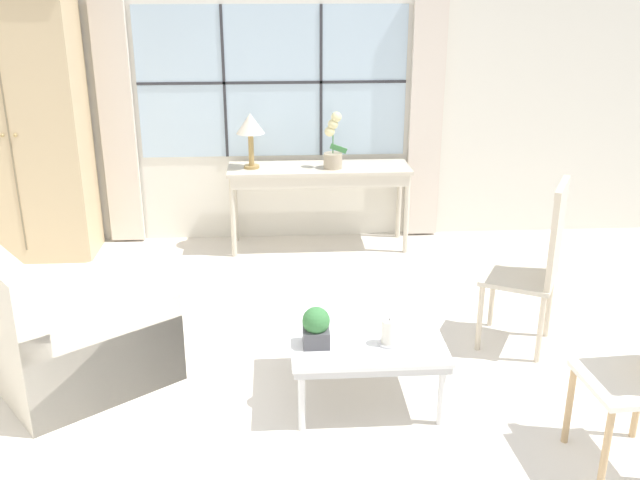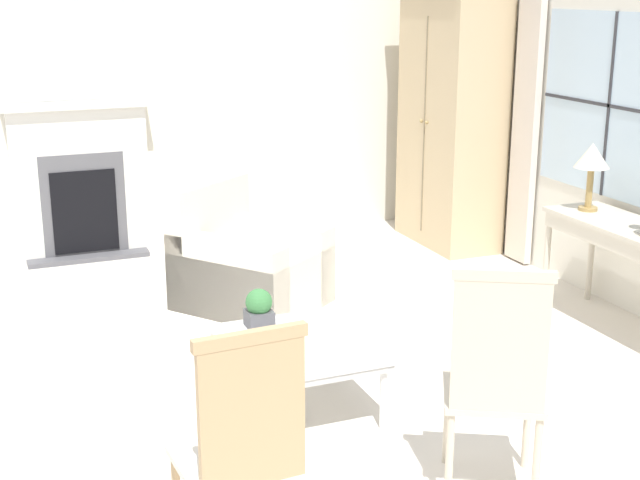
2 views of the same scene
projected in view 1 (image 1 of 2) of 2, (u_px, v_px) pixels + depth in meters
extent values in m
plane|color=silver|center=(280.00, 423.00, 3.91)|extent=(14.00, 14.00, 0.00)
cube|color=silver|center=(273.00, 85.00, 6.25)|extent=(7.20, 0.06, 2.80)
cube|color=silver|center=(273.00, 82.00, 6.21)|extent=(2.35, 0.01, 1.30)
cube|color=#2D2D33|center=(224.00, 83.00, 6.18)|extent=(0.02, 0.02, 1.30)
cube|color=#2D2D33|center=(321.00, 82.00, 6.23)|extent=(0.02, 0.02, 1.30)
cube|color=#2D2D33|center=(273.00, 83.00, 6.21)|extent=(2.35, 0.02, 0.02)
cube|color=beige|center=(117.00, 119.00, 6.19)|extent=(0.29, 0.06, 2.23)
cube|color=beige|center=(426.00, 115.00, 6.35)|extent=(0.29, 0.06, 2.23)
cube|color=tan|center=(20.00, 128.00, 5.91)|extent=(1.05, 0.52, 2.22)
cube|color=#74644C|center=(10.00, 141.00, 5.68)|extent=(0.01, 0.01, 1.87)
sphere|color=#997F4C|center=(2.00, 135.00, 5.65)|extent=(0.03, 0.03, 0.03)
sphere|color=#997F4C|center=(15.00, 135.00, 5.66)|extent=(0.03, 0.03, 0.03)
cube|color=beige|center=(319.00, 168.00, 6.21)|extent=(1.58, 0.47, 0.03)
cube|color=beige|center=(319.00, 176.00, 6.23)|extent=(1.52, 0.45, 0.10)
cylinder|color=beige|center=(233.00, 217.00, 6.11)|extent=(0.04, 0.04, 0.71)
cylinder|color=beige|center=(406.00, 214.00, 6.20)|extent=(0.04, 0.04, 0.71)
cylinder|color=beige|center=(235.00, 204.00, 6.47)|extent=(0.04, 0.04, 0.71)
cylinder|color=beige|center=(399.00, 201.00, 6.56)|extent=(0.04, 0.04, 0.71)
cylinder|color=#9E7F47|center=(252.00, 167.00, 6.16)|extent=(0.13, 0.13, 0.02)
cylinder|color=#9E7F47|center=(251.00, 149.00, 6.10)|extent=(0.05, 0.05, 0.28)
cone|color=beige|center=(250.00, 123.00, 6.02)|extent=(0.24, 0.24, 0.17)
cylinder|color=tan|center=(333.00, 161.00, 6.13)|extent=(0.16, 0.16, 0.13)
cylinder|color=#38753D|center=(333.00, 134.00, 6.05)|extent=(0.01, 0.01, 0.34)
cube|color=#38753D|center=(339.00, 149.00, 6.10)|extent=(0.15, 0.02, 0.09)
sphere|color=beige|center=(330.00, 131.00, 6.05)|extent=(0.09, 0.09, 0.09)
sphere|color=beige|center=(333.00, 124.00, 6.03)|extent=(0.09, 0.09, 0.09)
sphere|color=beige|center=(336.00, 117.00, 6.01)|extent=(0.09, 0.09, 0.09)
cube|color=beige|center=(82.00, 347.00, 4.27)|extent=(1.23, 1.21, 0.43)
cube|color=beige|center=(5.00, 298.00, 3.88)|extent=(0.61, 0.75, 0.45)
cube|color=beige|center=(61.00, 319.00, 4.46)|extent=(0.86, 0.72, 0.57)
cube|color=beige|center=(103.00, 356.00, 4.03)|extent=(0.86, 0.72, 0.57)
cube|color=beige|center=(519.00, 277.00, 4.60)|extent=(0.60, 0.60, 0.03)
cube|color=beige|center=(556.00, 237.00, 4.41)|extent=(0.22, 0.37, 0.59)
cube|color=beige|center=(563.00, 188.00, 4.30)|extent=(0.24, 0.40, 0.05)
cylinder|color=beige|center=(480.00, 318.00, 4.60)|extent=(0.04, 0.04, 0.46)
cylinder|color=beige|center=(492.00, 295.00, 4.92)|extent=(0.04, 0.04, 0.46)
cylinder|color=beige|center=(540.00, 329.00, 4.45)|extent=(0.04, 0.04, 0.46)
cylinder|color=beige|center=(549.00, 305.00, 4.77)|extent=(0.04, 0.04, 0.46)
cube|color=white|center=(630.00, 382.00, 3.44)|extent=(0.46, 0.46, 0.03)
cylinder|color=tan|center=(606.00, 451.00, 3.32)|extent=(0.04, 0.04, 0.45)
cylinder|color=tan|center=(569.00, 405.00, 3.68)|extent=(0.04, 0.04, 0.45)
cylinder|color=tan|center=(638.00, 400.00, 3.72)|extent=(0.04, 0.04, 0.45)
cube|color=silver|center=(365.00, 334.00, 4.06)|extent=(0.86, 0.77, 0.03)
cube|color=beige|center=(365.00, 340.00, 4.07)|extent=(0.84, 0.75, 0.04)
cylinder|color=silver|center=(302.00, 399.00, 3.79)|extent=(0.04, 0.04, 0.37)
cylinder|color=silver|center=(442.00, 394.00, 3.84)|extent=(0.04, 0.04, 0.37)
cylinder|color=silver|center=(297.00, 339.00, 4.42)|extent=(0.04, 0.04, 0.37)
cylinder|color=silver|center=(418.00, 336.00, 4.46)|extent=(0.04, 0.04, 0.37)
cube|color=#4C4C51|center=(316.00, 337.00, 3.90)|extent=(0.14, 0.14, 0.10)
sphere|color=#38753D|center=(316.00, 321.00, 3.87)|extent=(0.15, 0.15, 0.15)
cylinder|color=silver|center=(389.00, 343.00, 3.92)|extent=(0.12, 0.12, 0.01)
cylinder|color=silver|center=(389.00, 331.00, 3.90)|extent=(0.08, 0.08, 0.14)
cylinder|color=black|center=(389.00, 319.00, 3.87)|extent=(0.00, 0.00, 0.01)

